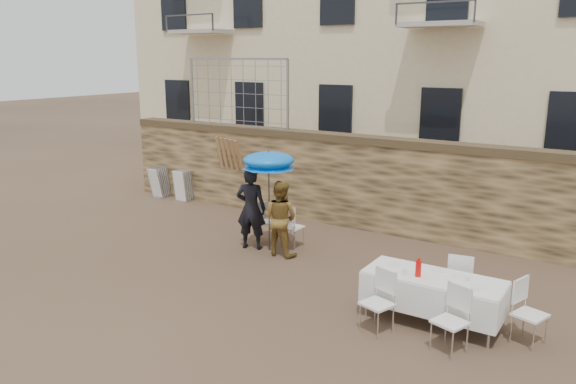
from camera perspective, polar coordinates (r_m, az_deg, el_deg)
The scene contains 17 objects.
ground at distance 10.30m, azimuth -8.63°, elevation -9.75°, with size 80.00×80.00×0.00m, color brown.
stone_wall at distance 13.93m, azimuth 4.83°, elevation 1.28°, with size 13.00×0.50×2.20m, color brown.
chain_link_fence at distance 15.27m, azimuth -5.16°, elevation 9.94°, with size 3.20×0.06×1.80m, color gray, non-canonical shape.
man_suit at distance 12.04m, azimuth -3.77°, elevation -1.68°, with size 0.65×0.43×1.78m, color black.
woman_dress at distance 11.65m, azimuth -0.79°, elevation -2.67°, with size 0.77×0.60×1.59m, color #AD7F34.
umbrella at distance 11.67m, azimuth -1.97°, elevation 2.93°, with size 1.12×1.12×2.01m.
couple_chair_left at distance 12.58m, azimuth -2.26°, elevation -2.94°, with size 0.48×0.48×0.96m, color white, non-canonical shape.
couple_chair_right at distance 12.21m, azimuth 0.44°, elevation -3.44°, with size 0.48×0.48×0.96m, color white, non-canonical shape.
banquet_table at distance 9.01m, azimuth 14.58°, elevation -8.52°, with size 2.10×0.85×0.78m.
soda_bottle at distance 8.87m, azimuth 13.10°, elevation -7.57°, with size 0.09×0.09×0.26m, color red.
table_chair_front_left at distance 8.65m, azimuth 9.04°, elevation -11.00°, with size 0.48×0.48×0.96m, color white, non-canonical shape.
table_chair_front_right at distance 8.32m, azimuth 16.14°, elevation -12.42°, with size 0.48×0.48×0.96m, color white, non-canonical shape.
table_chair_back at distance 9.77m, azimuth 17.11°, elevation -8.51°, with size 0.48×0.48×0.96m, color white, non-canonical shape.
table_chair_side at distance 8.92m, azimuth 23.40°, elevation -11.22°, with size 0.48×0.48×0.96m, color white, non-canonical shape.
chair_stack_left at distance 17.13m, azimuth -12.44°, elevation 1.14°, with size 0.46×0.55×0.92m, color white, non-canonical shape.
chair_stack_right at distance 16.51m, azimuth -10.22°, elevation 0.79°, with size 0.46×0.47×0.92m, color white, non-canonical shape.
wood_planks at distance 15.43m, azimuth -5.75°, elevation 2.09°, with size 0.70×0.20×2.00m, color #A37749, non-canonical shape.
Camera 1 is at (6.33, -7.05, 4.05)m, focal length 35.00 mm.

